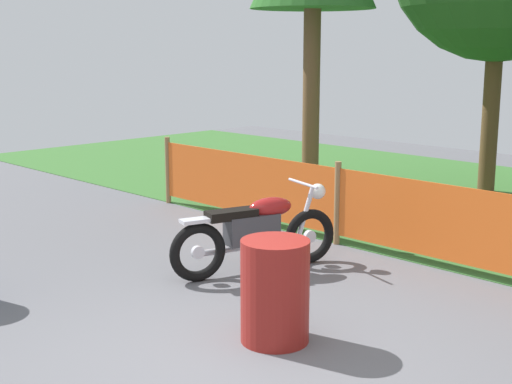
# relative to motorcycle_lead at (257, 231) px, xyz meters

# --- Properties ---
(ground) EXTENTS (24.00, 24.00, 0.02)m
(ground) POSITION_rel_motorcycle_lead_xyz_m (1.62, -1.79, -0.47)
(ground) COLOR #5B5B60
(barrier_fence) EXTENTS (10.29, 0.08, 1.05)m
(barrier_fence) POSITION_rel_motorcycle_lead_xyz_m (1.62, 1.50, 0.08)
(barrier_fence) COLOR olive
(barrier_fence) RESTS_ON ground
(motorcycle_lead) EXTENTS (0.82, 1.96, 0.96)m
(motorcycle_lead) POSITION_rel_motorcycle_lead_xyz_m (0.00, 0.00, 0.00)
(motorcycle_lead) COLOR black
(motorcycle_lead) RESTS_ON ground
(oil_drum) EXTENTS (0.58, 0.58, 0.88)m
(oil_drum) POSITION_rel_motorcycle_lead_xyz_m (1.44, -1.23, -0.02)
(oil_drum) COLOR maroon
(oil_drum) RESTS_ON ground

